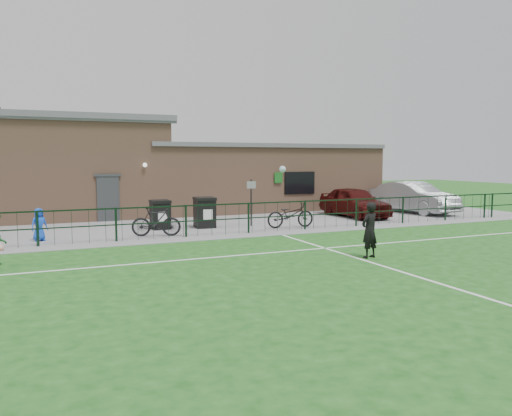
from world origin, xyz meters
name	(u,v)px	position (x,y,z in m)	size (l,w,h in m)	color
ground	(342,282)	(0.00, 0.00, 0.00)	(90.00, 90.00, 0.00)	#185017
paving_strip	(185,219)	(0.00, 13.50, 0.01)	(34.00, 13.00, 0.02)	gray
pitch_line_touch	(226,236)	(0.00, 7.80, 0.00)	(28.00, 0.10, 0.01)	white
pitch_line_mid	(269,253)	(0.00, 4.00, 0.00)	(28.00, 0.10, 0.01)	white
pitch_line_perp	(409,274)	(2.00, 0.00, 0.00)	(0.10, 16.00, 0.01)	white
perimeter_fence	(224,219)	(0.00, 8.00, 0.60)	(28.00, 0.10, 1.20)	black
wheelie_bin_left	(160,216)	(-1.89, 10.49, 0.57)	(0.73, 0.82, 1.10)	black
wheelie_bin_right	(205,213)	(-0.08, 10.19, 0.61)	(0.78, 0.88, 1.18)	black
sign_post	(251,203)	(1.91, 9.88, 1.02)	(0.06, 0.06, 2.00)	black
car_maroon	(354,202)	(7.91, 10.91, 0.76)	(1.76, 4.37, 1.49)	#3F0C0B
car_silver	(413,197)	(11.92, 11.25, 0.85)	(1.75, 5.02, 1.65)	#95979C
bicycle_d	(156,222)	(-2.47, 8.61, 0.56)	(0.51, 1.81, 1.09)	black
bicycle_e	(290,215)	(3.19, 8.70, 0.56)	(0.72, 2.05, 1.08)	black
spectator_child	(39,224)	(-6.45, 9.18, 0.60)	(0.57, 0.37, 1.16)	blue
goalkeeper_kick	(367,228)	(2.31, 2.21, 0.87)	(1.72, 3.50, 2.65)	black
ball_ground	(0,248)	(-7.59, 7.64, 0.11)	(0.22, 0.22, 0.22)	silver
clubhouse	(153,172)	(-0.88, 16.50, 2.22)	(24.25, 5.40, 4.96)	#A6795D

